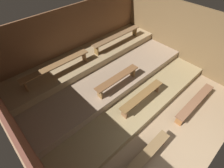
{
  "coord_description": "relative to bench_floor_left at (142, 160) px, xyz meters",
  "views": [
    {
      "loc": [
        -2.97,
        0.16,
        4.55
      ],
      "look_at": [
        -0.25,
        3.06,
        0.59
      ],
      "focal_mm": 26.98,
      "sensor_mm": 36.0,
      "label": 1
    }
  ],
  "objects": [
    {
      "name": "wall_right",
      "position": [
        4.53,
        1.88,
        0.9
      ],
      "size": [
        0.06,
        6.21,
        2.44
      ],
      "primitive_type": "cube",
      "color": "brown",
      "rests_on": "ground"
    },
    {
      "name": "bench_floor_left",
      "position": [
        0.0,
        0.0,
        0.0
      ],
      "size": [
        2.02,
        0.26,
        0.39
      ],
      "color": "brown",
      "rests_on": "ground"
    },
    {
      "name": "bench_middle_center",
      "position": [
        1.2,
        2.1,
        0.52
      ],
      "size": [
        1.73,
        0.26,
        0.39
      ],
      "color": "brown",
      "rests_on": "platform_middle"
    },
    {
      "name": "wall_back",
      "position": [
        1.34,
        4.61,
        0.9
      ],
      "size": [
        7.13,
        0.06,
        2.44
      ],
      "primitive_type": "cube",
      "color": "brown",
      "rests_on": "ground"
    },
    {
      "name": "bench_floor_right",
      "position": [
        2.67,
        0.0,
        0.0
      ],
      "size": [
        2.02,
        0.26,
        0.39
      ],
      "color": "brown",
      "rests_on": "ground"
    },
    {
      "name": "platform_middle",
      "position": [
        1.34,
        3.17,
        0.07
      ],
      "size": [
        6.33,
        2.83,
        0.26
      ],
      "primitive_type": "cube",
      "color": "gray",
      "rests_on": "platform_lower"
    },
    {
      "name": "platform_upper",
      "position": [
        1.34,
        3.9,
        0.33
      ],
      "size": [
        6.33,
        1.37,
        0.26
      ],
      "primitive_type": "cube",
      "color": "#9D845F",
      "rests_on": "platform_middle"
    },
    {
      "name": "bench_upper_left",
      "position": [
        -0.04,
        3.68,
        0.79
      ],
      "size": [
        2.41,
        0.26,
        0.39
      ],
      "color": "brown",
      "rests_on": "platform_upper"
    },
    {
      "name": "bench_upper_right",
      "position": [
        2.71,
        3.68,
        0.79
      ],
      "size": [
        2.41,
        0.26,
        0.39
      ],
      "color": "brown",
      "rests_on": "platform_upper"
    },
    {
      "name": "platform_lower",
      "position": [
        1.34,
        2.6,
        -0.19
      ],
      "size": [
        6.33,
        3.96,
        0.26
      ],
      "primitive_type": "cube",
      "color": "#98835A",
      "rests_on": "ground"
    },
    {
      "name": "ground",
      "position": [
        1.34,
        1.88,
        -0.36
      ],
      "size": [
        7.13,
        6.21,
        0.08
      ],
      "primitive_type": "cube",
      "color": "#9A7E5D"
    },
    {
      "name": "bench_lower_center",
      "position": [
        1.4,
        1.2,
        0.26
      ],
      "size": [
        1.8,
        0.26,
        0.39
      ],
      "color": "brown",
      "rests_on": "platform_lower"
    },
    {
      "name": "wall_left",
      "position": [
        -1.86,
        1.88,
        0.9
      ],
      "size": [
        0.06,
        6.21,
        2.44
      ],
      "primitive_type": "cube",
      "color": "brown",
      "rests_on": "ground"
    }
  ]
}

